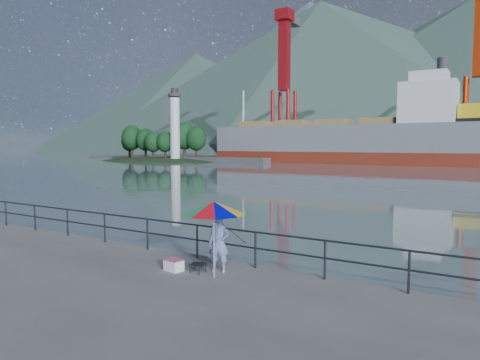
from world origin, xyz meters
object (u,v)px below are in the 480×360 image
(beach_umbrella, at_px, (214,208))
(cooler_bag, at_px, (174,265))
(bulk_carrier, at_px, (347,141))
(fisherman, at_px, (219,243))

(beach_umbrella, distance_m, cooler_bag, 2.10)
(beach_umbrella, bearing_deg, bulk_carrier, 104.49)
(beach_umbrella, bearing_deg, fisherman, 110.12)
(beach_umbrella, relative_size, bulk_carrier, 0.04)
(fisherman, relative_size, bulk_carrier, 0.03)
(fisherman, xyz_separation_m, beach_umbrella, (0.18, -0.50, 1.03))
(fisherman, relative_size, beach_umbrella, 0.79)
(cooler_bag, distance_m, bulk_carrier, 74.10)
(cooler_bag, bearing_deg, bulk_carrier, 114.02)
(fisherman, height_order, beach_umbrella, beach_umbrella)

